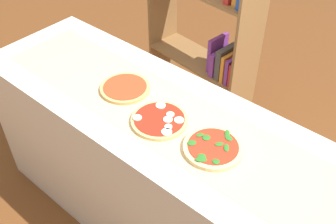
{
  "coord_description": "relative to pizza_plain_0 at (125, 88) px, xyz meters",
  "views": [
    {
      "loc": [
        0.9,
        -1.05,
        2.14
      ],
      "look_at": [
        0.0,
        0.0,
        0.95
      ],
      "focal_mm": 42.41,
      "sensor_mm": 36.0,
      "label": 1
    }
  ],
  "objects": [
    {
      "name": "bookshelf",
      "position": [
        -0.11,
        0.91,
        -0.19
      ],
      "size": [
        0.84,
        0.37,
        1.64
      ],
      "color": "brown",
      "rests_on": "ground_plane"
    },
    {
      "name": "parchment_paper",
      "position": [
        0.29,
        -0.01,
        -0.01
      ],
      "size": [
        1.97,
        0.41,
        0.0
      ],
      "primitive_type": "cube",
      "color": "tan",
      "rests_on": "counter"
    },
    {
      "name": "pizza_plain_0",
      "position": [
        0.0,
        0.0,
        0.0
      ],
      "size": [
        0.25,
        0.25,
        0.02
      ],
      "color": "tan",
      "rests_on": "parchment_paper"
    },
    {
      "name": "pizza_mozzarella_1",
      "position": [
        0.29,
        -0.07,
        0.0
      ],
      "size": [
        0.26,
        0.26,
        0.02
      ],
      "color": "#DBB26B",
      "rests_on": "parchment_paper"
    },
    {
      "name": "counter",
      "position": [
        0.29,
        -0.01,
        -0.47
      ],
      "size": [
        2.22,
        0.67,
        0.93
      ],
      "primitive_type": "cube",
      "color": "beige",
      "rests_on": "ground_plane"
    },
    {
      "name": "pizza_spinach_2",
      "position": [
        0.57,
        -0.05,
        0.0
      ],
      "size": [
        0.25,
        0.25,
        0.03
      ],
      "color": "#E5C17F",
      "rests_on": "parchment_paper"
    }
  ]
}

